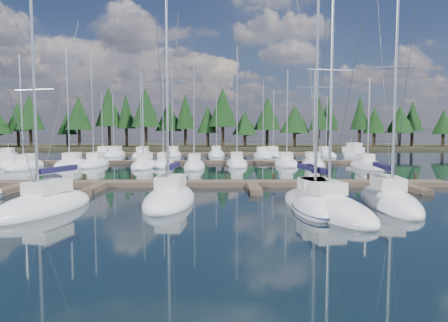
{
  "coord_description": "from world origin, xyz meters",
  "views": [
    {
      "loc": [
        3.52,
        -14.45,
        4.57
      ],
      "look_at": [
        3.8,
        22.0,
        1.74
      ],
      "focal_mm": 32.0,
      "sensor_mm": 36.0,
      "label": 1
    }
  ],
  "objects_px": {
    "front_sailboat_2": "(44,206)",
    "front_sailboat_3": "(170,199)",
    "motor_yacht_right": "(353,154)",
    "front_sailboat_6": "(389,200)",
    "motor_yacht_left": "(8,163)",
    "front_sailboat_4": "(314,203)",
    "main_dock": "(177,185)",
    "front_sailboat_5": "(324,206)"
  },
  "relations": [
    {
      "from": "front_sailboat_5",
      "to": "main_dock",
      "type": "bearing_deg",
      "value": 134.87
    },
    {
      "from": "front_sailboat_6",
      "to": "motor_yacht_left",
      "type": "xyz_separation_m",
      "value": [
        -36.86,
        25.86,
        0.14
      ]
    },
    {
      "from": "front_sailboat_2",
      "to": "front_sailboat_3",
      "type": "xyz_separation_m",
      "value": [
        6.83,
        2.25,
        0.01
      ]
    },
    {
      "from": "front_sailboat_6",
      "to": "main_dock",
      "type": "bearing_deg",
      "value": 150.5
    },
    {
      "from": "front_sailboat_2",
      "to": "front_sailboat_6",
      "type": "bearing_deg",
      "value": 4.62
    },
    {
      "from": "front_sailboat_2",
      "to": "front_sailboat_6",
      "type": "height_order",
      "value": "front_sailboat_6"
    },
    {
      "from": "front_sailboat_2",
      "to": "front_sailboat_5",
      "type": "height_order",
      "value": "front_sailboat_5"
    },
    {
      "from": "front_sailboat_4",
      "to": "front_sailboat_6",
      "type": "distance_m",
      "value": 4.94
    },
    {
      "from": "front_sailboat_4",
      "to": "front_sailboat_6",
      "type": "bearing_deg",
      "value": 11.59
    },
    {
      "from": "front_sailboat_4",
      "to": "front_sailboat_5",
      "type": "height_order",
      "value": "front_sailboat_5"
    },
    {
      "from": "front_sailboat_6",
      "to": "motor_yacht_right",
      "type": "distance_m",
      "value": 46.5
    },
    {
      "from": "front_sailboat_6",
      "to": "motor_yacht_left",
      "type": "distance_m",
      "value": 45.03
    },
    {
      "from": "front_sailboat_2",
      "to": "front_sailboat_5",
      "type": "distance_m",
      "value": 15.92
    },
    {
      "from": "main_dock",
      "to": "front_sailboat_6",
      "type": "distance_m",
      "value": 15.85
    },
    {
      "from": "motor_yacht_right",
      "to": "main_dock",
      "type": "bearing_deg",
      "value": -125.58
    },
    {
      "from": "main_dock",
      "to": "motor_yacht_left",
      "type": "height_order",
      "value": "motor_yacht_left"
    },
    {
      "from": "front_sailboat_2",
      "to": "front_sailboat_5",
      "type": "bearing_deg",
      "value": -0.03
    },
    {
      "from": "front_sailboat_3",
      "to": "front_sailboat_5",
      "type": "bearing_deg",
      "value": -13.98
    },
    {
      "from": "motor_yacht_left",
      "to": "front_sailboat_4",
      "type": "bearing_deg",
      "value": -39.98
    },
    {
      "from": "front_sailboat_3",
      "to": "front_sailboat_4",
      "type": "bearing_deg",
      "value": -10.54
    },
    {
      "from": "front_sailboat_5",
      "to": "motor_yacht_right",
      "type": "relative_size",
      "value": 1.73
    },
    {
      "from": "front_sailboat_5",
      "to": "motor_yacht_left",
      "type": "bearing_deg",
      "value": 139.73
    },
    {
      "from": "front_sailboat_4",
      "to": "front_sailboat_5",
      "type": "distance_m",
      "value": 0.8
    },
    {
      "from": "front_sailboat_3",
      "to": "front_sailboat_4",
      "type": "height_order",
      "value": "front_sailboat_3"
    },
    {
      "from": "front_sailboat_3",
      "to": "motor_yacht_left",
      "type": "xyz_separation_m",
      "value": [
        -23.39,
        25.25,
        0.15
      ]
    },
    {
      "from": "front_sailboat_2",
      "to": "motor_yacht_right",
      "type": "distance_m",
      "value": 56.89
    },
    {
      "from": "main_dock",
      "to": "motor_yacht_right",
      "type": "distance_m",
      "value": 45.43
    },
    {
      "from": "front_sailboat_2",
      "to": "motor_yacht_right",
      "type": "height_order",
      "value": "front_sailboat_2"
    },
    {
      "from": "main_dock",
      "to": "motor_yacht_right",
      "type": "xyz_separation_m",
      "value": [
        26.43,
        36.95,
        0.24
      ]
    },
    {
      "from": "front_sailboat_2",
      "to": "motor_yacht_left",
      "type": "distance_m",
      "value": 32.1
    },
    {
      "from": "main_dock",
      "to": "front_sailboat_5",
      "type": "height_order",
      "value": "front_sailboat_5"
    },
    {
      "from": "front_sailboat_5",
      "to": "front_sailboat_3",
      "type": "bearing_deg",
      "value": 166.02
    },
    {
      "from": "front_sailboat_2",
      "to": "front_sailboat_3",
      "type": "height_order",
      "value": "front_sailboat_3"
    },
    {
      "from": "front_sailboat_3",
      "to": "motor_yacht_right",
      "type": "distance_m",
      "value": 51.28
    },
    {
      "from": "front_sailboat_2",
      "to": "front_sailboat_4",
      "type": "bearing_deg",
      "value": 2.4
    },
    {
      "from": "front_sailboat_5",
      "to": "front_sailboat_6",
      "type": "relative_size",
      "value": 0.95
    },
    {
      "from": "front_sailboat_3",
      "to": "front_sailboat_4",
      "type": "distance_m",
      "value": 8.78
    },
    {
      "from": "front_sailboat_2",
      "to": "front_sailboat_4",
      "type": "height_order",
      "value": "front_sailboat_4"
    },
    {
      "from": "main_dock",
      "to": "motor_yacht_right",
      "type": "relative_size",
      "value": 5.36
    },
    {
      "from": "motor_yacht_left",
      "to": "motor_yacht_right",
      "type": "bearing_deg",
      "value": 20.89
    },
    {
      "from": "front_sailboat_5",
      "to": "motor_yacht_right",
      "type": "xyz_separation_m",
      "value": [
        17.02,
        46.4,
        0.16
      ]
    },
    {
      "from": "front_sailboat_3",
      "to": "front_sailboat_6",
      "type": "distance_m",
      "value": 13.48
    }
  ]
}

